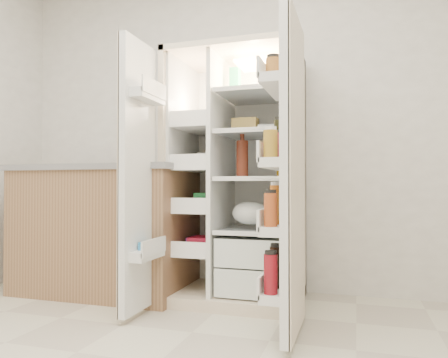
% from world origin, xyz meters
% --- Properties ---
extents(wall_back, '(4.00, 0.02, 2.70)m').
position_xyz_m(wall_back, '(0.00, 2.00, 1.35)').
color(wall_back, white).
rests_on(wall_back, floor).
extents(refrigerator, '(0.92, 0.70, 1.80)m').
position_xyz_m(refrigerator, '(0.08, 1.65, 0.74)').
color(refrigerator, beige).
rests_on(refrigerator, floor).
extents(freezer_door, '(0.15, 0.40, 1.72)m').
position_xyz_m(freezer_door, '(-0.44, 1.05, 0.89)').
color(freezer_door, white).
rests_on(freezer_door, floor).
extents(fridge_door, '(0.17, 0.58, 1.72)m').
position_xyz_m(fridge_door, '(0.54, 0.96, 0.87)').
color(fridge_door, white).
rests_on(fridge_door, floor).
extents(kitchen_counter, '(1.37, 0.73, 0.99)m').
position_xyz_m(kitchen_counter, '(-0.99, 1.53, 0.50)').
color(kitchen_counter, '#936D49').
rests_on(kitchen_counter, floor).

